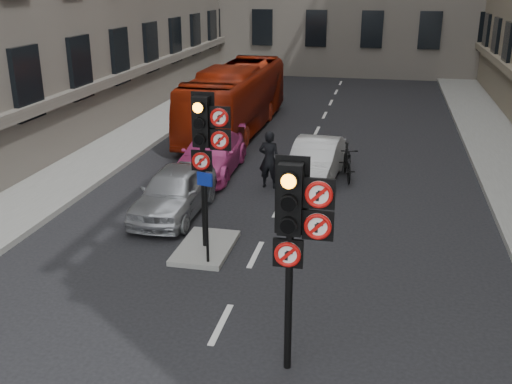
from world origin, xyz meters
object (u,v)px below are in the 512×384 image
at_px(car_white, 315,161).
at_px(motorcyclist, 269,159).
at_px(signal_far, 206,138).
at_px(car_pink, 211,154).
at_px(bus_red, 236,98).
at_px(motorcycle, 347,162).
at_px(car_silver, 174,191).
at_px(signal_near, 296,222).
at_px(info_sign, 206,205).

bearing_deg(car_white, motorcyclist, -138.21).
distance_m(signal_far, car_pink, 6.26).
relative_size(bus_red, motorcycle, 5.23).
distance_m(car_silver, car_pink, 3.67).
xyz_separation_m(signal_near, car_pink, (-4.19, 9.68, -1.97)).
distance_m(car_pink, motorcyclist, 2.36).
bearing_deg(car_pink, car_silver, -90.55).
xyz_separation_m(car_white, motorcyclist, (-1.28, -0.99, 0.25)).
xyz_separation_m(signal_near, info_sign, (-2.39, 3.19, -1.13)).
height_order(signal_near, motorcyclist, signal_near).
relative_size(car_pink, info_sign, 2.04).
bearing_deg(info_sign, signal_near, -39.60).
xyz_separation_m(signal_far, motorcyclist, (0.52, 4.66, -1.82)).
height_order(bus_red, motorcycle, bus_red).
xyz_separation_m(signal_far, car_silver, (-1.54, 2.01, -2.06)).
bearing_deg(bus_red, car_silver, -85.10).
bearing_deg(car_silver, signal_near, -54.96).
bearing_deg(car_pink, motorcycle, 2.82).
bearing_deg(car_pink, car_white, -1.96).
xyz_separation_m(car_white, motorcycle, (0.97, 0.35, -0.09)).
relative_size(signal_far, motorcyclist, 2.03).
height_order(car_silver, car_pink, car_silver).
distance_m(motorcyclist, info_sign, 5.51).
distance_m(signal_near, bus_red, 16.22).
relative_size(car_white, bus_red, 0.40).
distance_m(signal_near, car_pink, 10.73).
bearing_deg(motorcyclist, info_sign, 90.65).
xyz_separation_m(car_white, info_sign, (-1.58, -6.46, 0.82)).
bearing_deg(signal_far, motorcycle, 65.31).
height_order(car_pink, motorcycle, car_pink).
distance_m(signal_far, motorcycle, 6.95).
bearing_deg(bus_red, info_sign, -77.99).
bearing_deg(info_sign, motorcycle, 83.11).
bearing_deg(motorcycle, signal_far, -124.65).
bearing_deg(motorcycle, bus_red, 122.45).
height_order(car_white, car_pink, car_white).
xyz_separation_m(signal_near, motorcyclist, (-2.08, 8.66, -1.70)).
bearing_deg(car_pink, motorcyclist, -27.21).
distance_m(car_silver, bus_red, 9.49).
height_order(car_white, info_sign, info_sign).
bearing_deg(car_white, car_silver, -128.40).
xyz_separation_m(signal_far, info_sign, (0.21, -0.81, -1.25)).
relative_size(signal_far, info_sign, 1.73).
bearing_deg(signal_far, car_white, 72.38).
height_order(signal_far, motorcycle, signal_far).
distance_m(car_silver, car_white, 4.93).
bearing_deg(motorcyclist, signal_near, 107.35).
xyz_separation_m(car_white, car_pink, (-3.39, 0.03, -0.02)).
distance_m(car_pink, bus_red, 5.84).
distance_m(car_white, motorcycle, 1.03).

